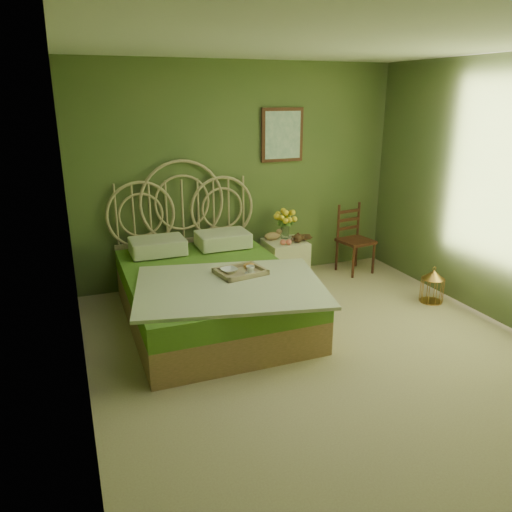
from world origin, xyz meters
name	(u,v)px	position (x,y,z in m)	size (l,w,h in m)	color
floor	(326,357)	(0.00, 0.00, 0.00)	(4.50, 4.50, 0.00)	#BFB089
ceiling	(342,40)	(0.00, 0.00, 2.60)	(4.50, 4.50, 0.00)	silver
wall_back	(240,174)	(0.00, 2.25, 1.30)	(4.00, 4.00, 0.00)	#5A6836
wall_left	(71,239)	(-2.00, 0.00, 1.30)	(4.50, 4.50, 0.00)	#5A6836
wall_art	(282,135)	(0.53, 2.22, 1.75)	(0.54, 0.04, 0.64)	#37180F
bed	(209,289)	(-0.74, 1.15, 0.33)	(1.92, 2.42, 1.50)	tan
nightstand	(285,254)	(0.44, 1.88, 0.35)	(0.47, 0.48, 0.95)	#F5EEC7
chair	(353,234)	(1.43, 1.92, 0.49)	(0.44, 0.44, 0.88)	#37180F
birdcage	(432,286)	(1.70, 0.68, 0.18)	(0.25, 0.25, 0.37)	#AF7738
book_lower	(298,238)	(0.61, 1.88, 0.53)	(0.16, 0.21, 0.02)	#381E0F
book_upper	(298,237)	(0.61, 1.88, 0.55)	(0.16, 0.22, 0.02)	#472819
cereal_bowl	(229,270)	(-0.60, 0.90, 0.60)	(0.16, 0.16, 0.04)	white
coffee_cup	(250,270)	(-0.42, 0.79, 0.62)	(0.08, 0.08, 0.08)	white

